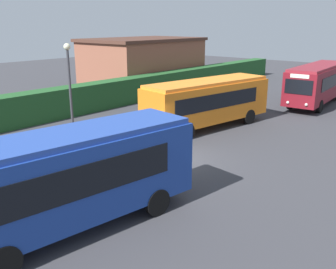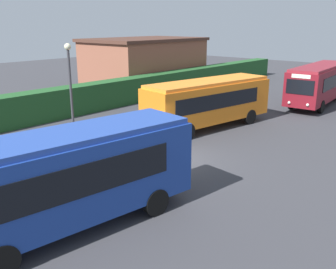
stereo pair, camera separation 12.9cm
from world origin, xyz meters
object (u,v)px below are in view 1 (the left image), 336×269
object	(u,v)px
person_center	(200,105)
bus_orange	(208,101)
person_left	(12,178)
lamppost	(70,83)
bus_maroon	(318,82)
bus_blue	(71,176)

from	to	relation	value
person_center	bus_orange	bearing A→B (deg)	2.54
person_left	lamppost	distance (m)	7.67
person_left	bus_maroon	bearing A→B (deg)	-104.08
bus_orange	person_center	distance (m)	2.70
bus_blue	lamppost	distance (m)	9.59
bus_maroon	lamppost	world-z (taller)	lamppost
person_center	bus_blue	bearing A→B (deg)	-23.03
bus_maroon	lamppost	size ratio (longest dim) A/B	1.82
person_left	person_center	size ratio (longest dim) A/B	1.02
bus_orange	lamppost	size ratio (longest dim) A/B	1.72
bus_maroon	person_center	xyz separation A→B (m)	(-10.25, 4.62, -0.93)
bus_maroon	person_center	distance (m)	11.28
lamppost	person_left	bearing A→B (deg)	-143.86
lamppost	bus_blue	bearing A→B (deg)	-125.92
bus_blue	person_left	distance (m)	3.52
bus_blue	lamppost	bearing A→B (deg)	62.36
bus_blue	person_center	xyz separation A→B (m)	(15.10, 5.76, -0.94)
bus_blue	bus_maroon	size ratio (longest dim) A/B	0.88
bus_maroon	bus_orange	bearing A→B (deg)	-16.90
bus_orange	person_center	bearing A→B (deg)	55.99
person_center	lamppost	distance (m)	10.06
bus_orange	lamppost	bearing A→B (deg)	163.73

